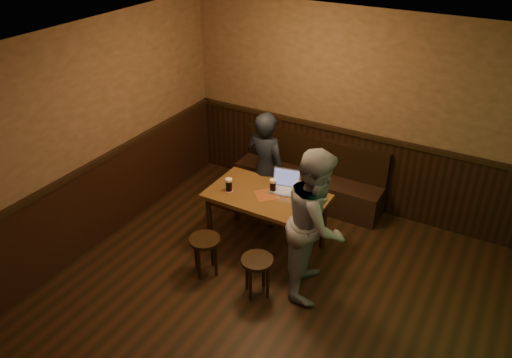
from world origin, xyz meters
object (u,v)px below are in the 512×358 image
Objects in this scene: pint_right at (297,204)px; person_suit at (266,169)px; bench at (309,181)px; person_grey at (316,223)px; stool_right at (257,266)px; pint_mid at (273,186)px; laptop at (285,185)px; stool_left at (205,245)px; pub_table at (267,202)px; pint_left at (229,185)px.

pint_right is 0.97m from person_suit.
bench is 1.96m from person_grey.
pint_mid is (-0.31, 0.93, 0.47)m from stool_right.
laptop is at bearing -82.82° from bench.
stool_left is 0.71m from stool_right.
person_grey reaches higher than stool_left.
pub_table is at bearing 64.79° from stool_left.
bench reaches higher than stool_right.
person_suit is (0.16, 0.65, -0.05)m from pint_left.
stool_left is at bearing -127.88° from laptop.
person_suit reaches higher than pint_right.
pint_mid is at bearing 28.14° from pint_left.
stool_left is at bearing 94.91° from person_grey.
laptop is (0.14, 0.23, 0.17)m from pub_table.
pint_mid is at bearing 43.56° from person_grey.
pint_left is (-0.07, 0.66, 0.47)m from stool_left.
person_suit is (-0.43, 0.28, -0.03)m from laptop.
pint_left is at bearing -162.13° from pub_table.
bench is 2.15m from stool_left.
bench is 13.20× the size of pint_mid.
person_grey is at bearing -53.31° from laptop.
pub_table is 0.50m from pint_right.
pint_mid reaches higher than stool_right.
person_grey is at bearing 41.97° from stool_right.
pint_right is (0.12, 0.72, 0.46)m from stool_right.
person_grey reaches higher than pint_mid.
laptop is at bearing 133.64° from pint_right.
pint_right is (0.43, -0.21, -0.01)m from pint_mid.
person_grey reaches higher than laptop.
laptop is 0.51m from person_suit.
pint_left is 0.91m from pint_right.
laptop is 0.23× the size of person_grey.
pub_table is at bearing 17.88° from pint_left.
stool_left is at bearing -115.22° from pub_table.
laptop is (0.11, 0.12, -0.02)m from pint_mid.
person_suit is at bearing 119.82° from pub_table.
pint_left reaches higher than pint_mid.
laptop is at bearing 33.58° from person_grey.
pint_mid reaches higher than stool_left.
pub_table is (-0.00, -1.30, 0.37)m from bench.
person_grey is at bearing -10.47° from pint_left.
pint_right is 0.46m from person_grey.
bench is 4.40× the size of stool_left.
person_suit is (-0.75, 0.61, -0.04)m from pint_right.
pub_table is 3.65× the size of laptop.
stool_left is (-0.38, -0.81, -0.28)m from pub_table.
pint_left reaches higher than stool_left.
pint_right is 0.39× the size of laptop.
person_grey is at bearing -64.00° from bench.
pint_right is (0.84, 0.71, 0.46)m from stool_left.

